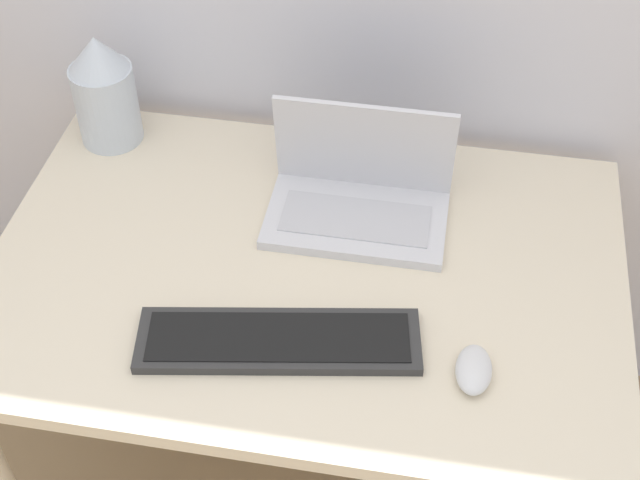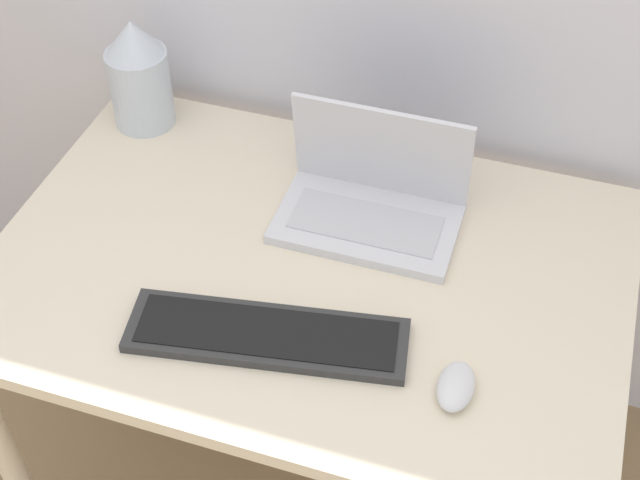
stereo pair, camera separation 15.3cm
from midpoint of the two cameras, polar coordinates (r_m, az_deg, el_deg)
desk at (r=1.69m, az=1.83°, el=-3.74°), size 1.16×0.80×0.73m
laptop at (r=1.69m, az=5.94°, el=2.59°), size 0.34×0.21×0.22m
keyboard at (r=1.50m, az=-0.50°, el=-6.27°), size 0.49×0.21×0.02m
mouse at (r=1.46m, az=11.71°, el=-9.32°), size 0.06×0.10×0.03m
vase at (r=1.90m, az=-9.27°, el=10.33°), size 0.13×0.13×0.24m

